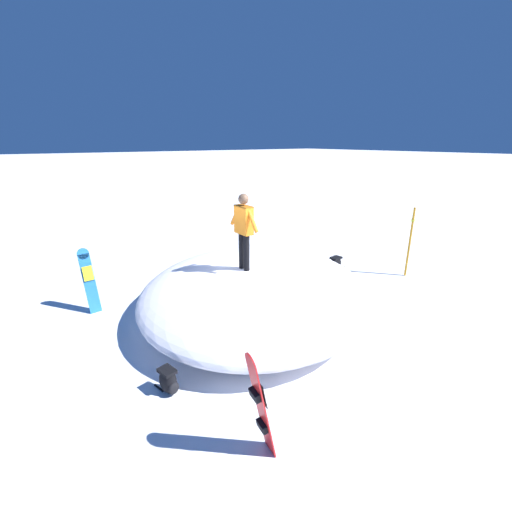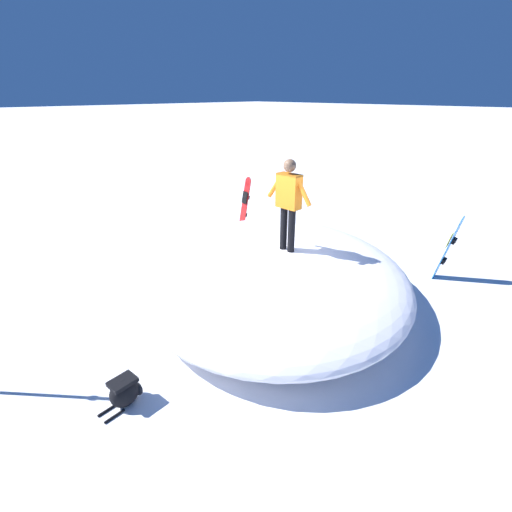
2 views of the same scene
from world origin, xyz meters
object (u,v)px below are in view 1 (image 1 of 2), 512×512
snowboarder_standing (244,226)px  snowboard_primary_upright (89,280)px  backpack_far (168,381)px  backpack_near (335,263)px  snowboard_secondary_upright (260,404)px  trail_marker_pole (410,241)px

snowboarder_standing → snowboard_primary_upright: bearing=-34.4°
snowboarder_standing → backpack_far: bearing=32.9°
backpack_near → backpack_far: size_ratio=1.18×
snowboard_secondary_upright → trail_marker_pole: trail_marker_pole is taller
snowboarder_standing → backpack_near: (-3.82, -0.46, -1.83)m
snowboard_secondary_upright → trail_marker_pole: (-7.38, -2.42, 0.27)m
snowboarder_standing → backpack_near: 4.26m
snowboard_primary_upright → backpack_near: size_ratio=2.46×
snowboarder_standing → snowboard_secondary_upright: size_ratio=1.12×
backpack_near → trail_marker_pole: trail_marker_pole is taller
backpack_far → snowboard_secondary_upright: bearing=104.5°
snowboard_primary_upright → snowboard_secondary_upright: snowboard_secondary_upright is taller
snowboarder_standing → snowboard_primary_upright: size_ratio=1.16×
backpack_far → trail_marker_pole: 7.93m
backpack_far → snowboarder_standing: bearing=-147.1°
snowboarder_standing → trail_marker_pole: (-5.14, 1.16, -0.96)m
snowboard_primary_upright → snowboard_secondary_upright: (-0.79, 5.66, 0.03)m
snowboarder_standing → backpack_near: size_ratio=2.85×
snowboarder_standing → trail_marker_pole: bearing=167.2°
trail_marker_pole → snowboard_primary_upright: bearing=-21.6°
snowboard_secondary_upright → backpack_near: bearing=-146.3°
snowboarder_standing → backpack_far: (2.72, 1.75, -1.82)m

